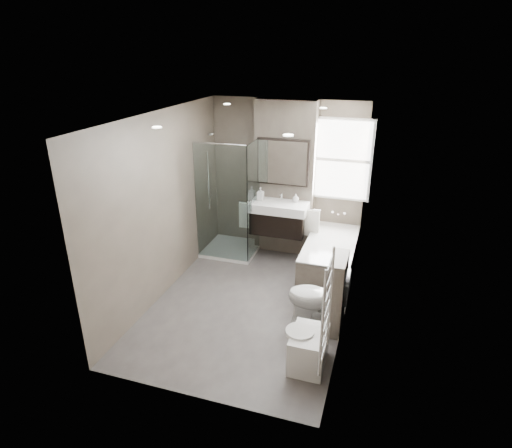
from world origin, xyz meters
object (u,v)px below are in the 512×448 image
at_px(vanity, 279,217).
at_px(toilet, 318,298).
at_px(bidet, 308,348).
at_px(bathtub, 330,257).

distance_m(vanity, toilet, 1.96).
xyz_separation_m(vanity, bidet, (1.01, -2.49, -0.51)).
bearing_deg(bidet, toilet, 93.05).
relative_size(vanity, bathtub, 0.59).
xyz_separation_m(bathtub, toilet, (0.05, -1.34, 0.07)).
distance_m(bathtub, bidet, 2.17).
height_order(bathtub, toilet, toilet).
height_order(vanity, bathtub, vanity).
xyz_separation_m(bathtub, bidet, (0.09, -2.16, -0.09)).
bearing_deg(bidet, vanity, 112.15).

